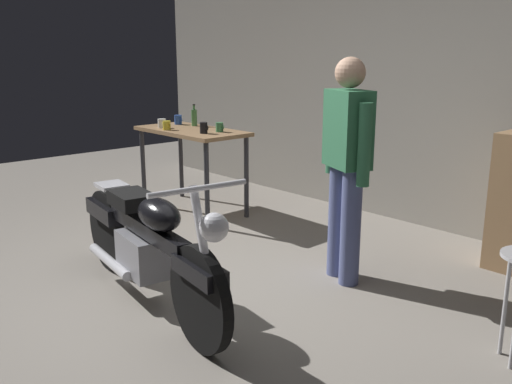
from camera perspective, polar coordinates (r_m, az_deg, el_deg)
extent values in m
plane|color=gray|center=(4.06, -7.04, -10.68)|extent=(12.00, 12.00, 0.00)
cube|color=gray|center=(5.77, 16.18, 12.12)|extent=(8.00, 0.12, 3.10)
cube|color=#99724C|center=(6.02, -6.63, 6.23)|extent=(1.30, 0.64, 0.04)
cylinder|color=#2D2D33|center=(6.44, -11.49, 2.49)|extent=(0.05, 0.05, 0.86)
cylinder|color=#2D2D33|center=(5.48, -5.06, 0.71)|extent=(0.05, 0.05, 0.86)
cylinder|color=#2D2D33|center=(6.72, -7.70, 3.12)|extent=(0.05, 0.05, 0.86)
cylinder|color=#2D2D33|center=(5.80, -0.99, 1.52)|extent=(0.05, 0.05, 0.86)
cylinder|color=black|center=(3.27, -5.77, -10.87)|extent=(0.64, 0.16, 0.64)
cylinder|color=black|center=(4.61, -15.03, -3.77)|extent=(0.64, 0.16, 0.64)
cube|color=black|center=(3.20, -5.85, -8.01)|extent=(0.46, 0.20, 0.10)
cube|color=black|center=(4.51, -14.96, -1.81)|extent=(0.54, 0.25, 0.12)
cube|color=gray|center=(3.96, -11.52, -6.24)|extent=(0.47, 0.30, 0.28)
cube|color=black|center=(3.80, -11.09, -3.72)|extent=(1.10, 0.26, 0.10)
ellipsoid|color=black|center=(3.58, -9.94, -2.27)|extent=(0.47, 0.28, 0.20)
cube|color=black|center=(3.98, -12.61, -0.73)|extent=(0.39, 0.29, 0.10)
cube|color=silver|center=(4.34, -14.59, 0.65)|extent=(0.27, 0.23, 0.03)
cylinder|color=silver|center=(3.10, -5.39, -5.72)|extent=(0.27, 0.09, 0.68)
cylinder|color=silver|center=(3.03, -5.90, 0.37)|extent=(0.12, 0.60, 0.03)
sphere|color=silver|center=(2.95, -4.33, -3.65)|extent=(0.16, 0.16, 0.16)
cylinder|color=silver|center=(4.22, -14.80, -6.88)|extent=(0.70, 0.17, 0.07)
cylinder|color=slate|center=(4.17, 9.68, -3.65)|extent=(0.15, 0.15, 0.88)
cylinder|color=slate|center=(4.33, 8.40, -2.90)|extent=(0.15, 0.15, 0.88)
cube|color=#33724C|center=(4.09, 9.42, 6.39)|extent=(0.44, 0.35, 0.56)
cylinder|color=#33724C|center=(3.90, 11.06, 4.75)|extent=(0.09, 0.09, 0.58)
cylinder|color=#33724C|center=(4.32, 7.84, 5.77)|extent=(0.09, 0.09, 0.58)
sphere|color=tan|center=(4.06, 9.65, 11.99)|extent=(0.22, 0.22, 0.22)
cylinder|color=#B2B2B7|center=(3.51, 24.20, -10.47)|extent=(0.02, 0.02, 0.62)
cylinder|color=yellow|center=(5.99, -9.15, 6.76)|extent=(0.08, 0.08, 0.09)
torus|color=yellow|center=(5.95, -8.90, 6.77)|extent=(0.05, 0.01, 0.05)
cylinder|color=white|center=(6.17, -9.63, 6.96)|extent=(0.09, 0.09, 0.10)
torus|color=white|center=(6.13, -9.37, 6.97)|extent=(0.05, 0.01, 0.05)
cylinder|color=#3D7F4C|center=(5.78, -3.77, 6.65)|extent=(0.08, 0.08, 0.10)
torus|color=#3D7F4C|center=(5.75, -3.48, 6.66)|extent=(0.05, 0.01, 0.05)
cylinder|color=black|center=(5.68, -5.39, 6.57)|extent=(0.08, 0.08, 0.11)
torus|color=black|center=(5.64, -5.12, 6.59)|extent=(0.06, 0.01, 0.06)
cylinder|color=#2D51AD|center=(6.44, -8.00, 7.35)|extent=(0.08, 0.08, 0.11)
torus|color=#2D51AD|center=(6.40, -7.75, 7.37)|extent=(0.06, 0.01, 0.06)
cylinder|color=#4C8C4C|center=(6.28, -6.35, 7.58)|extent=(0.06, 0.06, 0.18)
cylinder|color=#4C8C4C|center=(6.27, -6.38, 8.62)|extent=(0.03, 0.03, 0.05)
cylinder|color=black|center=(6.26, -6.39, 8.89)|extent=(0.03, 0.03, 0.01)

